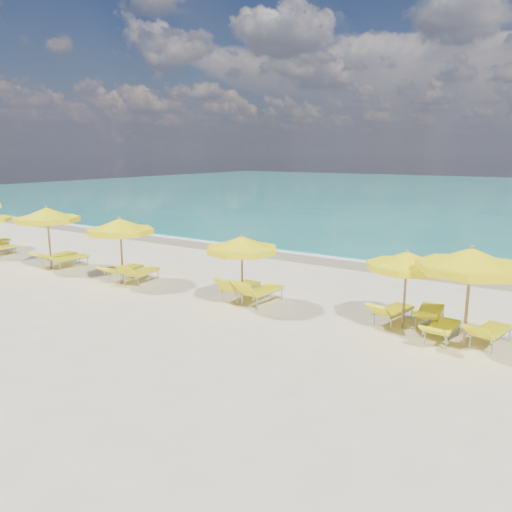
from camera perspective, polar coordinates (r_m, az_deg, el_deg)
The scene contains 21 objects.
ground_plane at distance 15.82m, azimuth -3.00°, elevation -5.19°, with size 120.00×120.00×0.00m, color beige.
ocean at distance 61.00m, azimuth 24.98°, elevation 6.39°, with size 120.00×80.00×0.30m, color #14746B.
wet_sand_band at distance 22.02m, azimuth 8.48°, elevation -0.43°, with size 120.00×2.60×0.01m, color tan.
foam_line at distance 22.74m, azimuth 9.34°, elevation -0.07°, with size 120.00×1.20×0.03m, color white.
whitecap_near at distance 33.12m, azimuth 6.12°, elevation 3.74°, with size 14.00×0.36×0.05m, color white.
umbrella_2 at distance 21.46m, azimuth -22.77°, elevation 4.30°, with size 2.69×2.69×2.53m.
umbrella_3 at distance 18.17m, azimuth -15.27°, elevation 3.25°, with size 2.73×2.73×2.40m.
umbrella_4 at distance 14.91m, azimuth -1.63°, elevation 1.26°, with size 2.59×2.59×2.22m.
umbrella_5 at distance 13.57m, azimuth 16.85°, elevation -0.59°, with size 2.38×2.38×2.14m.
umbrella_6 at distance 12.63m, azimuth 23.36°, elevation -0.51°, with size 2.84×2.84×2.51m.
lounger_1_right at distance 25.36m, azimuth -27.19°, elevation 0.48°, with size 0.69×1.77×0.74m.
lounger_2_left at distance 22.40m, azimuth -21.67°, elevation -0.35°, with size 0.79×1.97×0.71m.
lounger_2_right at distance 21.70m, azimuth -20.58°, elevation -0.63°, with size 0.78×1.96×0.75m.
lounger_3_left at distance 19.05m, azimuth -14.78°, elevation -1.93°, with size 0.89×1.98×0.71m.
lounger_3_right at distance 18.44m, azimuth -12.97°, elevation -2.28°, with size 0.90×1.86×0.86m.
lounger_4_left at distance 16.03m, azimuth -1.83°, elevation -4.08°, with size 0.66×1.82×0.90m.
lounger_4_right at distance 15.54m, azimuth 0.63°, elevation -4.56°, with size 0.80×1.92×0.92m.
lounger_5_left at distance 14.34m, azimuth 15.34°, elevation -6.55°, with size 0.90×1.78×0.76m.
lounger_5_right at distance 14.41m, azimuth 19.23°, elevation -6.65°, with size 0.84×1.97×0.71m.
lounger_6_left at distance 13.40m, azimuth 20.47°, elevation -8.21°, with size 0.65×1.79×0.68m.
lounger_6_right at distance 13.55m, azimuth 25.13°, elevation -8.36°, with size 0.92×1.82×0.75m.
Camera 1 is at (9.01, -12.16, 4.63)m, focal length 35.00 mm.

